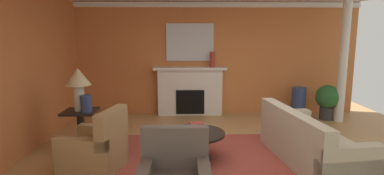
% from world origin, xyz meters
% --- Properties ---
extents(ground_plane, '(8.73, 8.73, 0.00)m').
position_xyz_m(ground_plane, '(0.00, 0.00, 0.00)').
color(ground_plane, tan).
extents(wall_fireplace, '(7.32, 0.12, 2.80)m').
position_xyz_m(wall_fireplace, '(0.00, 3.02, 1.40)').
color(wall_fireplace, '#CC723D').
rests_on(wall_fireplace, ground_plane).
extents(wall_window, '(0.12, 6.51, 2.80)m').
position_xyz_m(wall_window, '(-3.42, 0.30, 1.40)').
color(wall_window, '#CC723D').
rests_on(wall_window, ground_plane).
extents(crown_moulding, '(7.32, 0.08, 0.12)m').
position_xyz_m(crown_moulding, '(0.00, 2.94, 2.72)').
color(crown_moulding, white).
extents(area_rug, '(3.36, 2.41, 0.01)m').
position_xyz_m(area_rug, '(-0.53, -0.07, 0.01)').
color(area_rug, '#993D33').
rests_on(area_rug, ground_plane).
extents(fireplace, '(1.80, 0.35, 1.21)m').
position_xyz_m(fireplace, '(-0.55, 2.81, 0.57)').
color(fireplace, white).
rests_on(fireplace, ground_plane).
extents(mantel_mirror, '(1.18, 0.04, 0.92)m').
position_xyz_m(mantel_mirror, '(-0.55, 2.93, 1.82)').
color(mantel_mirror, silver).
extents(sofa, '(1.16, 2.20, 0.85)m').
position_xyz_m(sofa, '(1.29, -0.27, 0.30)').
color(sofa, '#BCB299').
rests_on(sofa, ground_plane).
extents(armchair_near_window, '(0.96, 0.96, 0.95)m').
position_xyz_m(armchair_near_window, '(-2.02, -0.48, 0.31)').
color(armchair_near_window, '#9E7A4C').
rests_on(armchair_near_window, ground_plane).
extents(coffee_table, '(1.00, 1.00, 0.45)m').
position_xyz_m(coffee_table, '(-0.53, -0.07, 0.34)').
color(coffee_table, black).
rests_on(coffee_table, ground_plane).
extents(side_table, '(0.56, 0.56, 0.70)m').
position_xyz_m(side_table, '(-2.53, 0.45, 0.40)').
color(side_table, black).
rests_on(side_table, ground_plane).
extents(table_lamp, '(0.44, 0.44, 0.75)m').
position_xyz_m(table_lamp, '(-2.53, 0.45, 1.22)').
color(table_lamp, beige).
rests_on(table_lamp, side_table).
extents(vase_mantel_right, '(0.13, 0.13, 0.38)m').
position_xyz_m(vase_mantel_right, '(0.00, 2.76, 1.40)').
color(vase_mantel_right, '#9E3328').
rests_on(vase_mantel_right, fireplace).
extents(vase_on_side_table, '(0.19, 0.19, 0.30)m').
position_xyz_m(vase_on_side_table, '(-2.38, 0.33, 0.85)').
color(vase_on_side_table, navy).
rests_on(vase_on_side_table, side_table).
extents(vase_tall_corner, '(0.34, 0.34, 0.74)m').
position_xyz_m(vase_tall_corner, '(2.11, 2.51, 0.37)').
color(vase_tall_corner, navy).
rests_on(vase_tall_corner, ground_plane).
extents(book_red_cover, '(0.28, 0.23, 0.06)m').
position_xyz_m(book_red_cover, '(-0.46, -0.02, 0.48)').
color(book_red_cover, maroon).
rests_on(book_red_cover, coffee_table).
extents(book_art_folio, '(0.25, 0.19, 0.05)m').
position_xyz_m(book_art_folio, '(-0.49, 0.11, 0.53)').
color(book_art_folio, maroon).
rests_on(book_art_folio, coffee_table).
extents(book_small_novel, '(0.29, 0.24, 0.04)m').
position_xyz_m(book_small_novel, '(-0.50, -0.23, 0.58)').
color(book_small_novel, navy).
rests_on(book_small_novel, coffee_table).
extents(potted_plant, '(0.56, 0.56, 0.83)m').
position_xyz_m(potted_plant, '(2.71, 2.27, 0.49)').
color(potted_plant, '#333333').
rests_on(potted_plant, ground_plane).
extents(column_white, '(0.20, 0.20, 2.80)m').
position_xyz_m(column_white, '(2.94, 2.13, 1.40)').
color(column_white, white).
rests_on(column_white, ground_plane).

